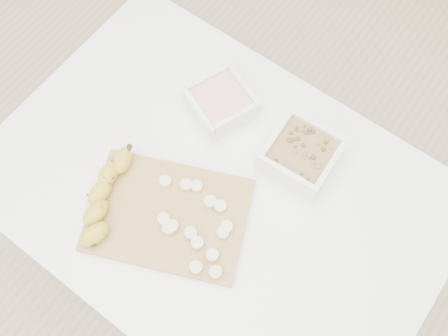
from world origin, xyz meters
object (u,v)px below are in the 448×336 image
Objects in this scene: banana at (105,197)px; cutting_board at (168,215)px; bowl_granola at (301,154)px; table at (217,203)px; bowl_yogurt at (221,102)px.

cutting_board is at bearing 13.13° from banana.
bowl_granola is at bearing 39.34° from banana.
bowl_yogurt is at bearing 123.41° from table.
banana reaches higher than cutting_board.
table is 6.52× the size of bowl_granola.
bowl_granola reaches higher than bowl_yogurt.
bowl_granola is 0.68× the size of banana.
table is at bearing -56.59° from bowl_yogurt.
bowl_yogurt is 1.11× the size of bowl_granola.
bowl_yogurt is at bearing 103.36° from cutting_board.
table is 0.16m from cutting_board.
bowl_yogurt is 0.29m from cutting_board.
bowl_granola is at bearing -0.60° from bowl_yogurt.
cutting_board is at bearing -111.91° from table.
bowl_granola reaches higher than cutting_board.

